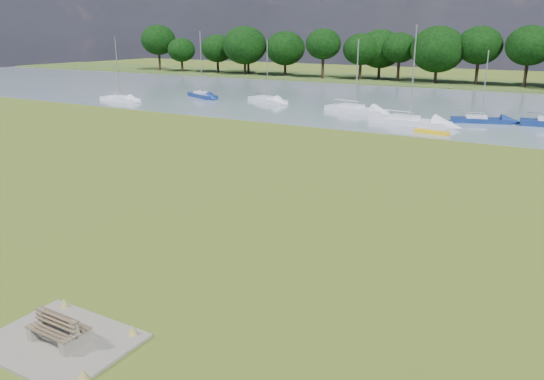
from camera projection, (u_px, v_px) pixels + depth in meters
The scene contains 12 objects.
ground at pixel (288, 209), 27.05m from camera, with size 220.00×220.00×0.00m, color olive.
river at pixel (458, 108), 61.89m from camera, with size 220.00×40.00×0.10m, color gray.
far_bank at pixel (496, 86), 86.77m from camera, with size 220.00×20.00×0.40m, color #4C6626.
concrete_pad at pixel (60, 342), 15.42m from camera, with size 4.20×3.20×0.10m, color gray.
bench_pair at pixel (59, 329), 15.29m from camera, with size 1.72×1.03×0.92m.
kayak at pixel (432, 132), 46.25m from camera, with size 3.01×0.70×0.30m, color yellow.
sailboat_1 at pixel (119, 98), 67.42m from camera, with size 5.93×2.02×7.99m.
sailboat_2 at pixel (355, 108), 58.12m from camera, with size 7.53×3.94×7.78m.
sailboat_3 at pixel (267, 99), 66.55m from camera, with size 6.42×4.13×7.53m.
sailboat_4 at pixel (409, 119), 50.75m from camera, with size 7.82×3.25×9.18m.
sailboat_5 at pixel (480, 118), 51.72m from camera, with size 5.81×3.13×6.87m.
sailboat_6 at pixel (202, 94), 70.78m from camera, with size 5.82×3.84×8.50m.
Camera 1 is at (12.07, -22.60, 8.75)m, focal length 35.00 mm.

